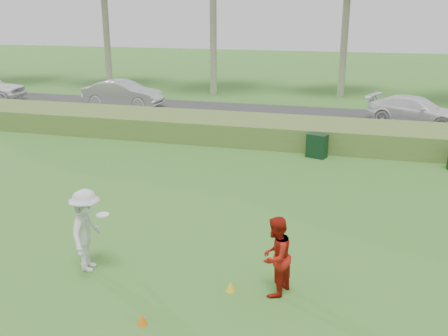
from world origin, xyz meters
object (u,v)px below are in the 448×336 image
(player_white, at_px, (87,230))
(car_mid, at_px, (123,94))
(player_red, at_px, (275,257))
(utility_cabinet, at_px, (317,146))
(car_right, at_px, (415,111))
(cone_yellow, at_px, (231,286))
(cone_orange, at_px, (142,319))

(player_white, bearing_deg, car_mid, 13.69)
(player_red, bearing_deg, utility_cabinet, -162.09)
(player_red, distance_m, car_right, 16.84)
(player_white, relative_size, cone_yellow, 8.79)
(player_red, bearing_deg, car_right, -176.01)
(cone_yellow, distance_m, car_mid, 20.08)
(cone_orange, relative_size, car_mid, 0.05)
(player_red, xyz_separation_m, cone_yellow, (-0.84, -0.15, -0.70))
(player_red, distance_m, utility_cabinet, 9.71)
(car_right, bearing_deg, car_mid, 108.50)
(cone_orange, bearing_deg, cone_yellow, 50.38)
(player_white, bearing_deg, cone_yellow, -101.66)
(car_right, bearing_deg, player_white, 174.68)
(utility_cabinet, bearing_deg, player_white, -93.91)
(player_white, bearing_deg, car_right, -35.88)
(player_red, distance_m, cone_yellow, 1.10)
(cone_yellow, xyz_separation_m, car_right, (4.67, 16.56, 0.61))
(player_red, height_order, cone_orange, player_red)
(cone_yellow, height_order, utility_cabinet, utility_cabinet)
(player_red, height_order, car_mid, player_red)
(player_white, relative_size, car_right, 0.40)
(player_white, height_order, car_mid, player_white)
(player_white, height_order, cone_yellow, player_white)
(player_red, bearing_deg, player_white, -71.49)
(player_white, distance_m, player_red, 3.97)
(cone_orange, distance_m, cone_yellow, 1.91)
(cone_yellow, bearing_deg, cone_orange, -129.62)
(cone_orange, bearing_deg, car_right, 71.90)
(cone_yellow, relative_size, car_mid, 0.05)
(cone_orange, distance_m, utility_cabinet, 11.50)
(car_mid, bearing_deg, player_red, -144.61)
(car_right, bearing_deg, cone_orange, -178.12)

